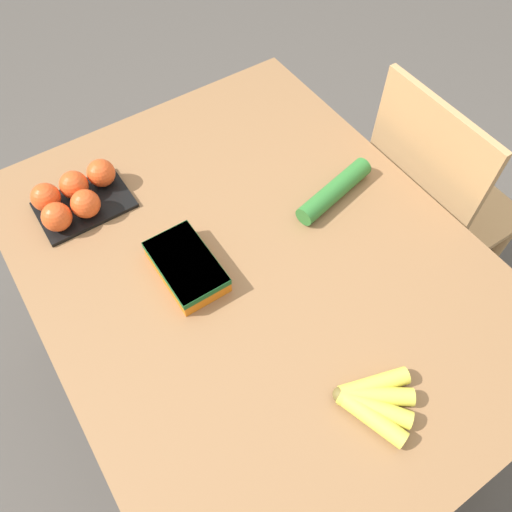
# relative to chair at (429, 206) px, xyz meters

# --- Properties ---
(ground_plane) EXTENTS (12.00, 12.00, 0.00)m
(ground_plane) POSITION_rel_chair_xyz_m (0.02, -0.68, -0.49)
(ground_plane) COLOR #4C4742
(dining_table) EXTENTS (1.25, 0.97, 0.76)m
(dining_table) POSITION_rel_chair_xyz_m (0.02, -0.68, 0.17)
(dining_table) COLOR olive
(dining_table) RESTS_ON ground_plane
(chair) EXTENTS (0.43, 0.41, 0.94)m
(chair) POSITION_rel_chair_xyz_m (0.00, 0.00, 0.00)
(chair) COLOR tan
(chair) RESTS_ON ground_plane
(banana_bunch) EXTENTS (0.16, 0.16, 0.04)m
(banana_bunch) POSITION_rel_chair_xyz_m (0.42, -0.67, 0.28)
(banana_bunch) COLOR brown
(banana_bunch) RESTS_ON dining_table
(tomato_pack) EXTENTS (0.16, 0.23, 0.08)m
(tomato_pack) POSITION_rel_chair_xyz_m (-0.37, -0.96, 0.30)
(tomato_pack) COLOR black
(tomato_pack) RESTS_ON dining_table
(carrot_bag) EXTENTS (0.20, 0.12, 0.05)m
(carrot_bag) POSITION_rel_chair_xyz_m (-0.05, -0.83, 0.29)
(carrot_bag) COLOR orange
(carrot_bag) RESTS_ON dining_table
(cucumber_near) EXTENTS (0.10, 0.24, 0.05)m
(cucumber_near) POSITION_rel_chair_xyz_m (-0.04, -0.41, 0.29)
(cucumber_near) COLOR #2D702D
(cucumber_near) RESTS_ON dining_table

